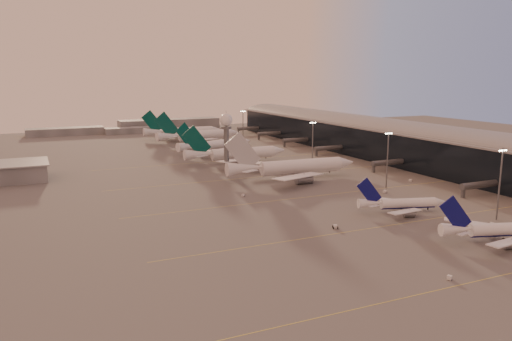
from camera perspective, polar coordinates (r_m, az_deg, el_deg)
name	(u,v)px	position (r m, az deg, el deg)	size (l,w,h in m)	color
ground	(357,243)	(152.31, 11.42, -8.12)	(700.00, 700.00, 0.00)	#545152
taxiway_markings	(337,193)	(212.97, 9.21, -2.54)	(180.00, 185.25, 0.02)	gold
terminal	(399,142)	(300.03, 16.02, 3.13)	(57.00, 362.00, 23.04)	black
radar_tower	(226,131)	(254.39, -3.42, 4.56)	(6.40, 6.40, 31.10)	#5A5C62
mast_a	(500,181)	(187.88, 26.11, -1.06)	(3.60, 0.56, 25.00)	#5A5C62
mast_b	(388,157)	(224.15, 14.80, 1.49)	(3.60, 0.56, 25.00)	#5A5C62
mast_c	(313,142)	(265.92, 6.49, 3.23)	(3.60, 0.56, 25.00)	#5A5C62
mast_d	(243,126)	(344.92, -1.50, 5.06)	(3.60, 0.56, 25.00)	#5A5C62
distant_horizon	(140,126)	(452.21, -13.08, 4.93)	(165.00, 37.50, 9.00)	slate
narrowbody_near	(498,232)	(166.64, 25.88, -6.30)	(36.09, 28.35, 14.53)	white
narrowbody_mid	(402,205)	(188.32, 16.33, -3.80)	(33.11, 26.05, 13.27)	white
widebody_white	(293,170)	(239.33, 4.27, 0.07)	(67.40, 53.89, 23.69)	white
greentail_a	(237,156)	(281.31, -2.23, 1.69)	(61.10, 49.32, 22.19)	white
greentail_b	(216,147)	(319.52, -4.59, 2.73)	(55.69, 44.35, 20.75)	white
greentail_c	(200,137)	(363.98, -6.47, 3.80)	(65.61, 52.66, 23.90)	white
greentail_d	(183,133)	(392.52, -8.31, 4.24)	(62.58, 50.54, 22.73)	white
gsv_truck_a	(450,275)	(132.86, 21.31, -11.04)	(5.90, 4.43, 2.27)	silver
gsv_catering_a	(492,219)	(182.68, 25.40, -5.07)	(5.67, 4.18, 4.25)	silver
gsv_tug_mid	(335,227)	(164.52, 9.05, -6.38)	(4.54, 3.75, 1.12)	silver
gsv_truck_b	(386,190)	(217.03, 14.63, -2.17)	(6.15, 2.57, 2.43)	silver
gsv_truck_c	(244,194)	(204.30, -1.41, -2.68)	(5.33, 4.03, 2.05)	silver
gsv_catering_b	(411,177)	(242.74, 17.30, -0.72)	(5.71, 3.61, 4.33)	silver
gsv_tug_far	(264,173)	(249.56, 0.86, -0.30)	(3.51, 3.57, 0.90)	slate
gsv_tug_hangar	(256,159)	(291.47, 0.01, 1.35)	(3.81, 2.40, 1.06)	silver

